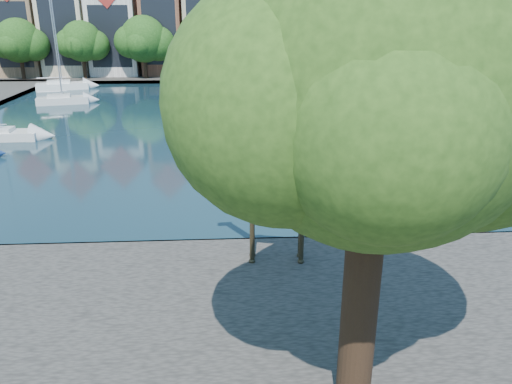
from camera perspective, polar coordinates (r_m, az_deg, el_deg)
ground at (r=20.91m, az=-16.06°, el=-6.67°), size 160.00×160.00×0.00m
water_basin at (r=43.43m, az=-9.57°, el=7.77°), size 38.00×50.00×0.08m
near_quay at (r=15.06m, az=-21.84°, el=-17.79°), size 50.00×14.00×0.50m
far_quay at (r=74.88m, az=-7.12°, el=13.18°), size 60.00×16.00×0.50m
right_quay at (r=47.68m, az=22.14°, el=7.92°), size 14.00×52.00×0.50m
plane_tree at (r=9.77m, az=14.39°, el=10.79°), size 8.32×6.40×10.62m
townhouse_west_end at (r=79.21m, az=-25.00°, el=17.09°), size 5.44×9.18×14.93m
townhouse_west_mid at (r=77.30m, az=-20.75°, el=18.26°), size 5.94×9.18×16.79m
townhouse_west_inner at (r=75.75m, az=-15.73°, el=18.09°), size 6.43×9.18×15.15m
townhouse_center at (r=74.70m, az=-10.64°, el=19.24°), size 5.44×9.18×16.93m
townhouse_east_inner at (r=74.26m, az=-5.75°, el=18.97°), size 5.94×9.18×15.79m
townhouse_east_mid at (r=74.30m, az=-0.45°, el=19.35°), size 6.43×9.18×16.65m
townhouse_east_end at (r=74.93m, az=4.79°, el=18.53°), size 5.44×9.18×14.43m
far_tree_far_west at (r=73.77m, az=-25.44°, el=15.23°), size 7.28×5.60×7.68m
far_tree_west at (r=71.29m, az=-19.23°, el=15.82°), size 6.76×5.20×7.36m
far_tree_mid_west at (r=69.62m, az=-12.63°, el=16.52°), size 7.80×6.00×8.00m
far_tree_mid_east at (r=68.87m, az=-5.76°, el=16.72°), size 7.02×5.40×7.52m
far_tree_east at (r=69.02m, az=1.19°, el=16.91°), size 7.54×5.80×7.84m
far_tree_far_east at (r=70.11m, az=8.00°, el=16.64°), size 6.76×5.20×7.36m
giraffe_statue at (r=17.44m, az=1.63°, el=0.32°), size 3.91×0.80×5.58m
sailboat_left_c at (r=41.55m, az=-27.12°, el=6.00°), size 5.41×1.98×8.83m
sailboat_left_d at (r=55.24m, az=-21.24°, el=9.95°), size 5.28×2.85×9.95m
sailboat_left_e at (r=65.52m, az=-21.26°, el=11.41°), size 6.26×3.54×10.98m
sailboat_right_a at (r=29.36m, az=17.38°, el=2.26°), size 6.70×4.45×8.95m
sailboat_right_b at (r=43.28m, az=6.50°, el=8.71°), size 7.95×4.49×13.04m
sailboat_right_c at (r=49.72m, az=8.79°, el=10.11°), size 6.40×3.00×9.78m
sailboat_right_d at (r=52.50m, az=4.77°, el=10.79°), size 6.02×2.53×10.18m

